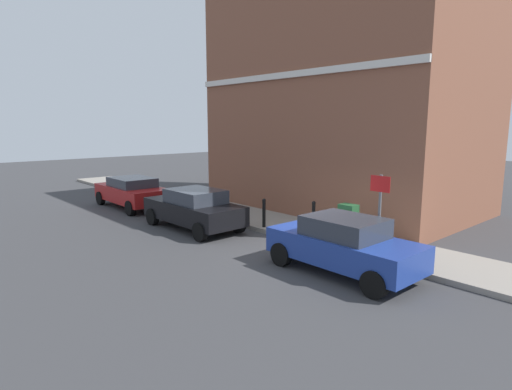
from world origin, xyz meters
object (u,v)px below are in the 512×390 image
object	(u,v)px
utility_cabinet	(348,223)
street_sign	(380,203)
car_red	(132,192)
bollard_far_kerb	(264,212)
car_blue	(343,244)
car_black	(194,208)
bollard_near_cabinet	(313,215)

from	to	relation	value
utility_cabinet	street_sign	bearing A→B (deg)	-116.81
car_red	bollard_far_kerb	xyz separation A→B (m)	(1.55, -7.23, -0.04)
car_blue	utility_cabinet	world-z (taller)	car_blue
car_black	street_sign	xyz separation A→B (m)	(1.71, -6.55, 0.89)
car_black	bollard_near_cabinet	distance (m)	4.33
car_red	utility_cabinet	size ratio (longest dim) A/B	3.75
car_red	street_sign	bearing A→B (deg)	-171.97
car_black	bollard_near_cabinet	xyz separation A→B (m)	(2.62, -3.45, -0.06)
car_black	utility_cabinet	size ratio (longest dim) A/B	3.69
car_blue	utility_cabinet	xyz separation A→B (m)	(2.27, 1.50, -0.08)
bollard_far_kerb	street_sign	distance (m)	4.70
car_blue	car_black	world-z (taller)	same
car_red	utility_cabinet	world-z (taller)	car_red
car_red	utility_cabinet	distance (m)	10.52
car_red	bollard_near_cabinet	bearing A→B (deg)	-163.70
car_red	bollard_far_kerb	world-z (taller)	car_red
car_blue	car_black	xyz separation A→B (m)	(-0.25, 6.46, 0.00)
utility_cabinet	bollard_far_kerb	bearing A→B (deg)	105.48
bollard_near_cabinet	street_sign	world-z (taller)	street_sign
street_sign	car_blue	bearing A→B (deg)	176.32
car_red	street_sign	distance (m)	11.98
car_red	car_blue	bearing A→B (deg)	-178.99
car_red	bollard_near_cabinet	world-z (taller)	car_red
utility_cabinet	street_sign	world-z (taller)	street_sign
car_blue	bollard_near_cabinet	size ratio (longest dim) A/B	3.86
bollard_near_cabinet	car_blue	bearing A→B (deg)	-128.22
car_black	bollard_far_kerb	xyz separation A→B (m)	(1.68, -1.94, -0.06)
car_red	bollard_far_kerb	distance (m)	7.40
car_black	street_sign	world-z (taller)	street_sign
utility_cabinet	bollard_near_cabinet	xyz separation A→B (m)	(0.10, 1.51, 0.02)
street_sign	car_black	bearing A→B (deg)	104.66
car_red	bollard_near_cabinet	distance (m)	9.09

